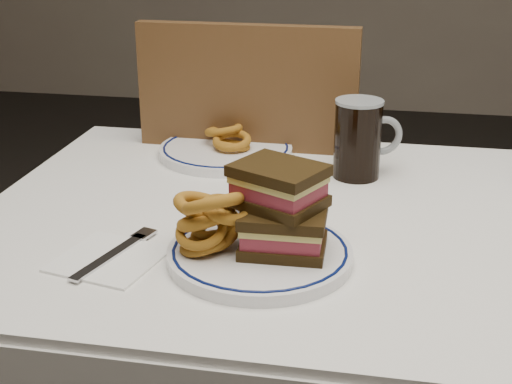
% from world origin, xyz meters
% --- Properties ---
extents(dining_table, '(1.27, 0.87, 0.75)m').
position_xyz_m(dining_table, '(0.00, 0.00, 0.64)').
color(dining_table, white).
rests_on(dining_table, floor).
extents(chair_far, '(0.47, 0.47, 1.01)m').
position_xyz_m(chair_far, '(-0.24, 0.47, 0.55)').
color(chair_far, '#4D3418').
rests_on(chair_far, floor).
extents(main_plate, '(0.27, 0.27, 0.02)m').
position_xyz_m(main_plate, '(-0.12, -0.18, 0.76)').
color(main_plate, white).
rests_on(main_plate, dining_table).
extents(reuben_sandwich, '(0.15, 0.14, 0.13)m').
position_xyz_m(reuben_sandwich, '(-0.09, -0.17, 0.83)').
color(reuben_sandwich, black).
rests_on(reuben_sandwich, main_plate).
extents(onion_rings_main, '(0.13, 0.12, 0.12)m').
position_xyz_m(onion_rings_main, '(-0.19, -0.19, 0.81)').
color(onion_rings_main, brown).
rests_on(onion_rings_main, main_plate).
extents(ketchup_ramekin, '(0.06, 0.06, 0.04)m').
position_xyz_m(ketchup_ramekin, '(-0.15, -0.08, 0.79)').
color(ketchup_ramekin, silver).
rests_on(ketchup_ramekin, main_plate).
extents(beer_mug, '(0.13, 0.09, 0.15)m').
position_xyz_m(beer_mug, '(0.01, 0.20, 0.83)').
color(beer_mug, black).
rests_on(beer_mug, dining_table).
extents(far_plate, '(0.28, 0.28, 0.02)m').
position_xyz_m(far_plate, '(-0.27, 0.28, 0.76)').
color(far_plate, white).
rests_on(far_plate, dining_table).
extents(onion_rings_far, '(0.11, 0.12, 0.06)m').
position_xyz_m(onion_rings_far, '(-0.27, 0.28, 0.79)').
color(onion_rings_far, brown).
rests_on(onion_rings_far, far_plate).
extents(napkin_fork, '(0.17, 0.19, 0.01)m').
position_xyz_m(napkin_fork, '(-0.33, -0.22, 0.75)').
color(napkin_fork, white).
rests_on(napkin_fork, dining_table).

